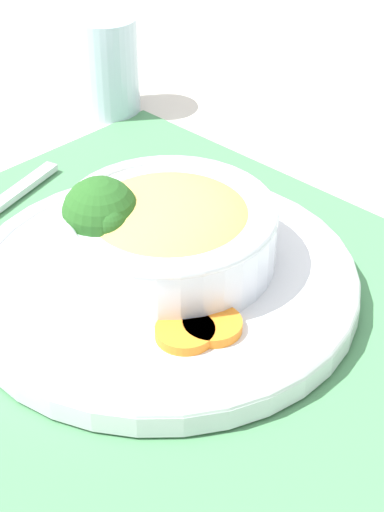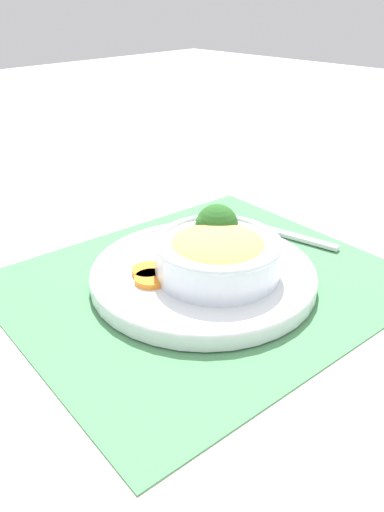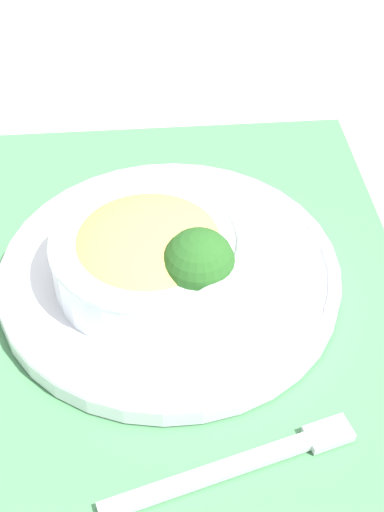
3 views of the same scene
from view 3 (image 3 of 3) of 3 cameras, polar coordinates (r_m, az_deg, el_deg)
ground_plane at (r=0.61m, az=-1.77°, el=-2.33°), size 4.00×4.00×0.00m
placemat at (r=0.61m, az=-1.78°, el=-2.20°), size 0.51×0.45×0.00m
plate at (r=0.60m, az=-1.80°, el=-1.32°), size 0.29×0.29×0.02m
bowl at (r=0.57m, az=-3.48°, el=0.26°), size 0.16×0.16×0.06m
broccoli_floret at (r=0.54m, az=0.56°, el=-0.74°), size 0.06×0.06×0.07m
carrot_slice_near at (r=0.64m, az=1.16°, el=3.18°), size 0.04×0.04×0.01m
carrot_slice_middle at (r=0.65m, az=-0.50°, el=3.55°), size 0.04×0.04×0.01m
fork at (r=0.51m, az=5.08°, el=-15.87°), size 0.05×0.18×0.01m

